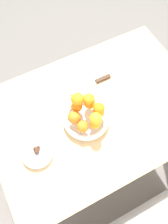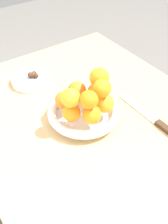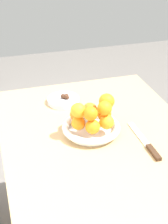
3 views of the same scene
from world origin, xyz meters
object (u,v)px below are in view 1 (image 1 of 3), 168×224
Objects in this scene: fruit_bowl at (86,119)px; orange_9 at (77,99)px; orange_5 at (90,103)px; candy_ball_4 at (35,149)px; orange_7 at (89,99)px; candy_ball_1 at (37,152)px; candy_ball_0 at (38,147)px; orange_0 at (77,106)px; orange_1 at (74,117)px; orange_2 at (83,127)px; orange_8 at (96,118)px; candy_ball_3 at (37,150)px; candy_ball_2 at (37,149)px; dining_table at (96,117)px; candy_dish at (37,153)px; orange_6 at (99,108)px; knife at (93,83)px; orange_3 at (95,123)px; orange_4 at (98,112)px.

orange_9 reaches higher than fruit_bowl.
candy_ball_4 is at bearing 13.97° from orange_5.
fruit_bowl is at bearing 48.88° from orange_7.
fruit_bowl is 10.53× the size of candy_ball_1.
candy_ball_1 is at bearing 50.52° from candy_ball_0.
orange_1 reaches higher than orange_0.
orange_0 and orange_2 have the same top height.
candy_ball_4 is (0.29, -0.03, -0.09)m from orange_8.
candy_ball_1 and candy_ball_3 have the same top height.
candy_ball_0 is at bearing -175.00° from candy_ball_4.
candy_ball_4 reaches higher than candy_ball_2.
dining_table is 51.25× the size of candy_ball_3.
orange_9 is at bearing -157.20° from candy_dish.
orange_9 is at bearing -52.66° from orange_6.
orange_0 reaches higher than knife.
orange_1 is 0.22m from candy_ball_0.
orange_3 is 0.94× the size of orange_5.
candy_ball_1 is at bearing 16.55° from orange_5.
dining_table is 4.23× the size of knife.
candy_dish is at bearing 15.48° from orange_7.
orange_5 is 2.65× the size of candy_ball_1.
candy_dish is at bearing 86.55° from candy_ball_4.
candy_ball_1 is at bearing 88.82° from candy_ball_4.
dining_table is 20.33× the size of orange_6.
orange_4 is 0.06m from orange_5.
candy_dish is 0.02m from candy_ball_1.
candy_ball_2 is at bearing -4.21° from orange_3.
orange_4 is at bearing 167.66° from fruit_bowl.
candy_ball_4 is at bearing 5.00° from candy_ball_0.
orange_8 is (0.06, 0.08, 0.21)m from dining_table.
orange_6 reaches higher than candy_ball_2.
orange_0 reaches higher than candy_ball_1.
candy_ball_1 is at bearing 115.97° from candy_dish.
candy_ball_2 is 0.06× the size of knife.
orange_9 is 0.29m from candy_ball_2.
orange_1 is 2.93× the size of candy_ball_4.
orange_3 is 0.29m from candy_ball_2.
orange_5 reaches higher than candy_ball_1.
orange_9 is 2.81× the size of candy_ball_1.
candy_ball_3 is (0.29, -0.02, -0.09)m from orange_8.
dining_table is at bearing 69.54° from knife.
candy_ball_0 is at bearing -136.32° from candy_ball_3.
orange_5 is at bearing -138.18° from orange_7.
orange_1 reaches higher than dining_table.
dining_table is 0.23m from orange_8.
orange_0 is at bearing -72.79° from orange_8.
orange_2 reaches higher than candy_ball_4.
knife is at bearing -152.13° from candy_ball_3.
orange_9 is 2.90× the size of candy_ball_4.
orange_0 is at bearing 34.05° from orange_9.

